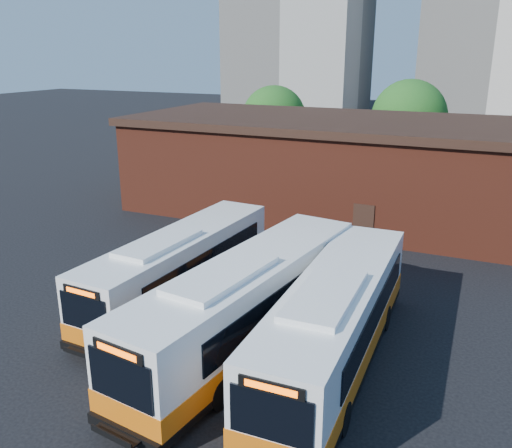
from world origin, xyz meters
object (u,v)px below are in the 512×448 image
at_px(bus_midwest, 180,269).
at_px(bus_mideast, 248,307).
at_px(bus_east, 335,325).
at_px(transit_worker, 161,393).

relative_size(bus_midwest, bus_mideast, 0.90).
xyz_separation_m(bus_midwest, bus_east, (7.71, -2.28, 0.09)).
height_order(bus_midwest, transit_worker, bus_midwest).
bearing_deg(bus_mideast, bus_east, 10.11).
relative_size(bus_midwest, bus_east, 0.95).
height_order(bus_midwest, bus_east, bus_east).
distance_m(bus_east, transit_worker, 6.37).
bearing_deg(bus_east, bus_mideast, -178.81).
height_order(bus_mideast, bus_east, bus_mideast).
relative_size(bus_midwest, transit_worker, 6.58).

